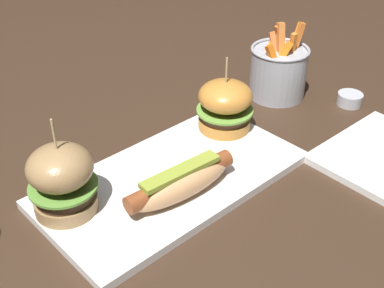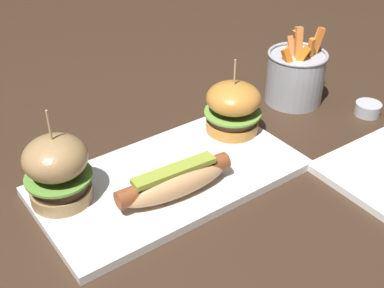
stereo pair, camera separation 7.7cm
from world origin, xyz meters
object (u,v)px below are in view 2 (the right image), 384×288
platter_main (171,178)px  hot_dog (175,181)px  fries_bucket (295,75)px  sauce_ramekin (368,108)px  slider_right (233,107)px  slider_left (57,170)px

platter_main → hot_dog: size_ratio=2.25×
hot_dog → platter_main: bearing=63.8°
fries_bucket → sauce_ramekin: (0.07, -0.12, -0.04)m
platter_main → fries_bucket: bearing=12.3°
platter_main → hot_dog: bearing=-116.2°
platter_main → fries_bucket: 0.36m
slider_right → fries_bucket: 0.19m
slider_right → sauce_ramekin: bearing=-19.6°
slider_left → sauce_ramekin: (0.58, -0.09, -0.05)m
platter_main → sauce_ramekin: 0.42m
platter_main → slider_right: slider_right is taller
slider_right → platter_main: bearing=-164.5°
hot_dog → slider_right: slider_right is taller
platter_main → slider_left: (-0.16, 0.04, 0.06)m
slider_right → sauce_ramekin: (0.26, -0.09, -0.05)m
slider_right → fries_bucket: fries_bucket is taller
slider_right → fries_bucket: (0.18, 0.03, -0.00)m
hot_dog → fries_bucket: size_ratio=1.20×
hot_dog → sauce_ramekin: 0.44m
platter_main → fries_bucket: (0.34, 0.08, 0.05)m
fries_bucket → slider_right: bearing=-170.5°
slider_left → sauce_ramekin: 0.59m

